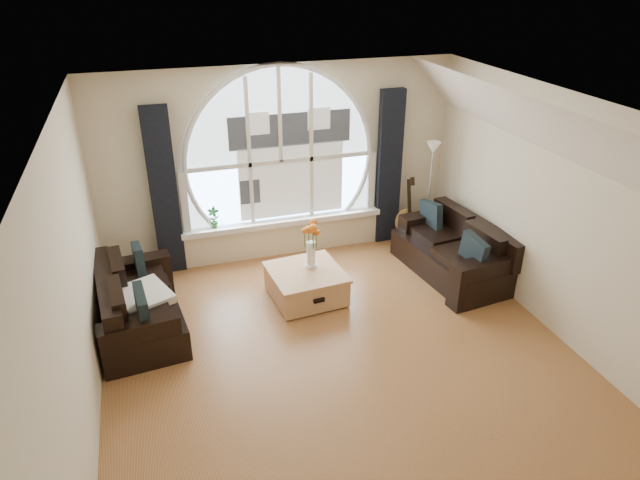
{
  "coord_description": "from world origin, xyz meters",
  "views": [
    {
      "loc": [
        -1.72,
        -4.59,
        3.94
      ],
      "look_at": [
        0.0,
        0.9,
        1.05
      ],
      "focal_mm": 31.97,
      "sensor_mm": 36.0,
      "label": 1
    }
  ],
  "objects_px": {
    "sofa_left": "(138,299)",
    "floor_lamp": "(429,195)",
    "coffee_chest": "(306,283)",
    "guitar": "(407,208)",
    "sofa_right": "(453,248)",
    "vase_flowers": "(311,239)",
    "potted_plant": "(214,218)"
  },
  "relations": [
    {
      "from": "floor_lamp",
      "to": "potted_plant",
      "type": "height_order",
      "value": "floor_lamp"
    },
    {
      "from": "vase_flowers",
      "to": "floor_lamp",
      "type": "distance_m",
      "value": 2.21
    },
    {
      "from": "coffee_chest",
      "to": "vase_flowers",
      "type": "height_order",
      "value": "vase_flowers"
    },
    {
      "from": "floor_lamp",
      "to": "potted_plant",
      "type": "relative_size",
      "value": 5.21
    },
    {
      "from": "guitar",
      "to": "potted_plant",
      "type": "bearing_deg",
      "value": 175.32
    },
    {
      "from": "sofa_left",
      "to": "potted_plant",
      "type": "relative_size",
      "value": 5.38
    },
    {
      "from": "sofa_left",
      "to": "floor_lamp",
      "type": "xyz_separation_m",
      "value": [
        4.16,
        0.98,
        0.4
      ]
    },
    {
      "from": "sofa_right",
      "to": "floor_lamp",
      "type": "xyz_separation_m",
      "value": [
        0.07,
        0.91,
        0.4
      ]
    },
    {
      "from": "sofa_left",
      "to": "coffee_chest",
      "type": "bearing_deg",
      "value": -4.2
    },
    {
      "from": "guitar",
      "to": "sofa_left",
      "type": "bearing_deg",
      "value": -164.93
    },
    {
      "from": "vase_flowers",
      "to": "potted_plant",
      "type": "relative_size",
      "value": 2.28
    },
    {
      "from": "vase_flowers",
      "to": "sofa_left",
      "type": "bearing_deg",
      "value": -175.83
    },
    {
      "from": "vase_flowers",
      "to": "floor_lamp",
      "type": "height_order",
      "value": "floor_lamp"
    },
    {
      "from": "coffee_chest",
      "to": "floor_lamp",
      "type": "xyz_separation_m",
      "value": [
        2.14,
        0.91,
        0.58
      ]
    },
    {
      "from": "potted_plant",
      "to": "coffee_chest",
      "type": "bearing_deg",
      "value": -53.4
    },
    {
      "from": "floor_lamp",
      "to": "guitar",
      "type": "xyz_separation_m",
      "value": [
        -0.23,
        0.23,
        -0.27
      ]
    },
    {
      "from": "coffee_chest",
      "to": "floor_lamp",
      "type": "bearing_deg",
      "value": 18.09
    },
    {
      "from": "sofa_right",
      "to": "floor_lamp",
      "type": "height_order",
      "value": "floor_lamp"
    },
    {
      "from": "sofa_right",
      "to": "vase_flowers",
      "type": "distance_m",
      "value": 2.01
    },
    {
      "from": "sofa_left",
      "to": "vase_flowers",
      "type": "distance_m",
      "value": 2.16
    },
    {
      "from": "coffee_chest",
      "to": "guitar",
      "type": "relative_size",
      "value": 0.84
    },
    {
      "from": "sofa_right",
      "to": "floor_lamp",
      "type": "distance_m",
      "value": 1.0
    },
    {
      "from": "sofa_right",
      "to": "guitar",
      "type": "distance_m",
      "value": 1.16
    },
    {
      "from": "vase_flowers",
      "to": "floor_lamp",
      "type": "bearing_deg",
      "value": 21.98
    },
    {
      "from": "guitar",
      "to": "potted_plant",
      "type": "height_order",
      "value": "guitar"
    },
    {
      "from": "coffee_chest",
      "to": "potted_plant",
      "type": "distance_m",
      "value": 1.66
    },
    {
      "from": "coffee_chest",
      "to": "guitar",
      "type": "height_order",
      "value": "guitar"
    },
    {
      "from": "guitar",
      "to": "floor_lamp",
      "type": "bearing_deg",
      "value": -47.63
    },
    {
      "from": "sofa_right",
      "to": "potted_plant",
      "type": "height_order",
      "value": "potted_plant"
    },
    {
      "from": "sofa_right",
      "to": "guitar",
      "type": "relative_size",
      "value": 1.64
    },
    {
      "from": "floor_lamp",
      "to": "potted_plant",
      "type": "xyz_separation_m",
      "value": [
        -3.09,
        0.36,
        -0.1
      ]
    },
    {
      "from": "sofa_left",
      "to": "coffee_chest",
      "type": "height_order",
      "value": "sofa_left"
    }
  ]
}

